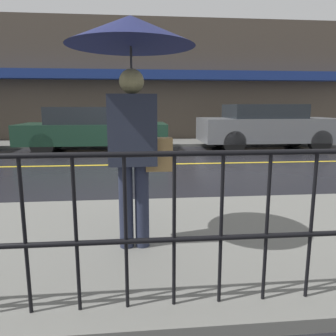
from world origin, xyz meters
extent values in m
plane|color=black|center=(0.00, 0.00, 0.00)|extent=(80.00, 80.00, 0.00)
cube|color=slate|center=(0.00, -4.80, 0.05)|extent=(28.00, 2.81, 0.10)
cube|color=slate|center=(0.00, 4.40, 0.05)|extent=(28.00, 2.02, 0.10)
cube|color=gold|center=(0.00, 0.00, 0.00)|extent=(25.20, 0.12, 0.01)
cube|color=#4C4238|center=(0.00, 5.56, 2.40)|extent=(28.00, 0.30, 4.80)
cube|color=navy|center=(0.00, 5.13, 2.60)|extent=(16.80, 0.55, 0.35)
cylinder|color=black|center=(0.00, -5.95, 1.12)|extent=(12.00, 0.04, 0.04)
cylinder|color=black|center=(0.00, -5.95, 0.56)|extent=(12.00, 0.04, 0.04)
cylinder|color=black|center=(-0.92, -5.95, 0.61)|extent=(0.02, 0.02, 1.02)
cylinder|color=black|center=(-0.62, -5.95, 0.61)|extent=(0.02, 0.02, 1.02)
cylinder|color=black|center=(-0.31, -5.95, 0.61)|extent=(0.02, 0.02, 1.02)
cylinder|color=black|center=(0.00, -5.95, 0.61)|extent=(0.02, 0.02, 1.02)
cylinder|color=black|center=(0.31, -5.95, 0.61)|extent=(0.02, 0.02, 1.02)
cylinder|color=black|center=(0.62, -5.95, 0.61)|extent=(0.02, 0.02, 1.02)
cylinder|color=black|center=(0.92, -5.95, 0.61)|extent=(0.02, 0.02, 1.02)
cylinder|color=#23283D|center=(-0.34, -5.00, 0.49)|extent=(0.13, 0.13, 0.78)
cylinder|color=#23283D|center=(-0.19, -5.00, 0.49)|extent=(0.13, 0.13, 0.78)
cube|color=#232838|center=(-0.26, -5.00, 1.20)|extent=(0.43, 0.26, 0.62)
sphere|color=#928959|center=(-0.26, -5.00, 1.61)|extent=(0.22, 0.22, 0.22)
cylinder|color=#262628|center=(-0.26, -5.00, 1.55)|extent=(0.02, 0.02, 0.71)
cone|color=#191E4C|center=(-0.26, -5.00, 2.03)|extent=(1.10, 1.10, 0.25)
cube|color=#9E7A47|center=(-0.03, -5.00, 0.98)|extent=(0.24, 0.12, 0.30)
cube|color=#193828|center=(-1.51, 2.40, 0.59)|extent=(4.41, 1.82, 0.61)
cube|color=#1E2328|center=(-1.68, 2.40, 1.14)|extent=(2.29, 1.67, 0.50)
cylinder|color=black|center=(-0.14, 3.20, 0.33)|extent=(0.67, 0.22, 0.67)
cylinder|color=black|center=(-0.14, 1.60, 0.33)|extent=(0.67, 0.22, 0.67)
cylinder|color=black|center=(-2.87, 3.20, 0.33)|extent=(0.67, 0.22, 0.67)
cylinder|color=black|center=(-2.87, 1.60, 0.33)|extent=(0.67, 0.22, 0.67)
cube|color=slate|center=(4.03, 2.40, 0.66)|extent=(4.36, 1.89, 0.74)
cube|color=#1E2328|center=(3.86, 2.40, 1.25)|extent=(2.27, 1.73, 0.44)
cylinder|color=black|center=(5.39, 3.23, 0.35)|extent=(0.69, 0.22, 0.69)
cylinder|color=black|center=(5.39, 1.57, 0.35)|extent=(0.69, 0.22, 0.69)
cylinder|color=black|center=(2.68, 3.23, 0.35)|extent=(0.69, 0.22, 0.69)
cylinder|color=black|center=(2.68, 1.57, 0.35)|extent=(0.69, 0.22, 0.69)
camera|label=1|loc=(-0.23, -7.92, 1.40)|focal=35.00mm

